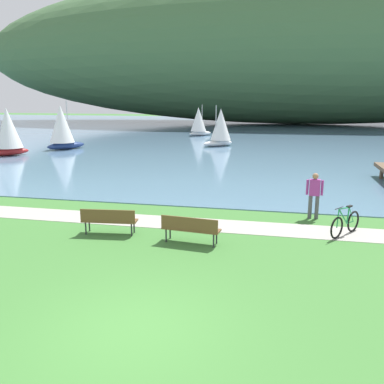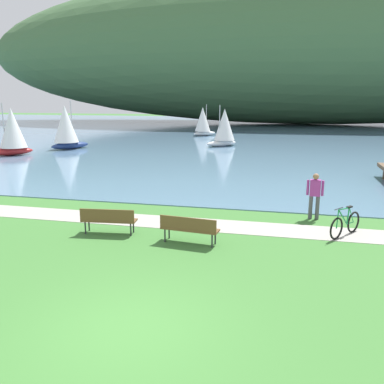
{
  "view_description": "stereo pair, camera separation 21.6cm",
  "coord_description": "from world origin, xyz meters",
  "px_view_note": "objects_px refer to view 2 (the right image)",
  "views": [
    {
      "loc": [
        2.6,
        -6.79,
        4.39
      ],
      "look_at": [
        -0.52,
        7.64,
        1.0
      ],
      "focal_mm": 38.66,
      "sensor_mm": 36.0,
      "label": 1
    },
    {
      "loc": [
        2.81,
        -6.75,
        4.39
      ],
      "look_at": [
        -0.52,
        7.64,
        1.0
      ],
      "focal_mm": 38.66,
      "sensor_mm": 36.0,
      "label": 2
    }
  ],
  "objects_px": {
    "person_at_shoreline": "(315,193)",
    "sailboat_nearest_to_shore": "(66,127)",
    "sailboat_far_off": "(224,127)",
    "sailboat_toward_hillside": "(12,131)",
    "sailboat_mid_bay": "(203,121)",
    "park_bench_further_along": "(108,219)",
    "bicycle_leaning_near_bench": "(345,224)",
    "park_bench_near_camera": "(189,227)"
  },
  "relations": [
    {
      "from": "park_bench_near_camera",
      "to": "sailboat_mid_bay",
      "type": "xyz_separation_m",
      "value": [
        -6.85,
        35.54,
        1.19
      ]
    },
    {
      "from": "park_bench_near_camera",
      "to": "park_bench_further_along",
      "type": "distance_m",
      "value": 2.8
    },
    {
      "from": "park_bench_further_along",
      "to": "sailboat_mid_bay",
      "type": "distance_m",
      "value": 35.49
    },
    {
      "from": "sailboat_toward_hillside",
      "to": "park_bench_further_along",
      "type": "bearing_deg",
      "value": -46.54
    },
    {
      "from": "person_at_shoreline",
      "to": "sailboat_mid_bay",
      "type": "bearing_deg",
      "value": 108.54
    },
    {
      "from": "park_bench_further_along",
      "to": "sailboat_toward_hillside",
      "type": "distance_m",
      "value": 21.79
    },
    {
      "from": "person_at_shoreline",
      "to": "sailboat_toward_hillside",
      "type": "height_order",
      "value": "sailboat_toward_hillside"
    },
    {
      "from": "park_bench_near_camera",
      "to": "bicycle_leaning_near_bench",
      "type": "bearing_deg",
      "value": 21.38
    },
    {
      "from": "sailboat_mid_bay",
      "to": "sailboat_toward_hillside",
      "type": "relative_size",
      "value": 0.9
    },
    {
      "from": "sailboat_mid_bay",
      "to": "sailboat_toward_hillside",
      "type": "xyz_separation_m",
      "value": [
        -10.89,
        -19.45,
        0.18
      ]
    },
    {
      "from": "bicycle_leaning_near_bench",
      "to": "sailboat_toward_hillside",
      "type": "bearing_deg",
      "value": 147.66
    },
    {
      "from": "sailboat_nearest_to_shore",
      "to": "sailboat_mid_bay",
      "type": "bearing_deg",
      "value": 59.89
    },
    {
      "from": "park_bench_near_camera",
      "to": "sailboat_far_off",
      "type": "height_order",
      "value": "sailboat_far_off"
    },
    {
      "from": "park_bench_near_camera",
      "to": "sailboat_toward_hillside",
      "type": "bearing_deg",
      "value": 137.8
    },
    {
      "from": "bicycle_leaning_near_bench",
      "to": "sailboat_far_off",
      "type": "relative_size",
      "value": 0.4
    },
    {
      "from": "sailboat_mid_bay",
      "to": "bicycle_leaning_near_bench",
      "type": "bearing_deg",
      "value": -71.01
    },
    {
      "from": "park_bench_further_along",
      "to": "sailboat_mid_bay",
      "type": "bearing_deg",
      "value": 96.59
    },
    {
      "from": "sailboat_far_off",
      "to": "person_at_shoreline",
      "type": "bearing_deg",
      "value": -73.05
    },
    {
      "from": "sailboat_nearest_to_shore",
      "to": "sailboat_far_off",
      "type": "xyz_separation_m",
      "value": [
        12.75,
        5.36,
        -0.18
      ]
    },
    {
      "from": "park_bench_further_along",
      "to": "bicycle_leaning_near_bench",
      "type": "height_order",
      "value": "bicycle_leaning_near_bench"
    },
    {
      "from": "person_at_shoreline",
      "to": "sailboat_toward_hillside",
      "type": "distance_m",
      "value": 24.97
    },
    {
      "from": "person_at_shoreline",
      "to": "sailboat_far_off",
      "type": "bearing_deg",
      "value": 106.95
    },
    {
      "from": "park_bench_further_along",
      "to": "park_bench_near_camera",
      "type": "bearing_deg",
      "value": -6.2
    },
    {
      "from": "person_at_shoreline",
      "to": "sailboat_far_off",
      "type": "distance_m",
      "value": 23.17
    },
    {
      "from": "sailboat_nearest_to_shore",
      "to": "sailboat_mid_bay",
      "type": "distance_m",
      "value": 17.51
    },
    {
      "from": "sailboat_far_off",
      "to": "sailboat_mid_bay",
      "type": "bearing_deg",
      "value": 112.04
    },
    {
      "from": "sailboat_nearest_to_shore",
      "to": "sailboat_far_off",
      "type": "distance_m",
      "value": 13.83
    },
    {
      "from": "sailboat_mid_bay",
      "to": "sailboat_far_off",
      "type": "bearing_deg",
      "value": -67.96
    },
    {
      "from": "bicycle_leaning_near_bench",
      "to": "park_bench_further_along",
      "type": "bearing_deg",
      "value": -168.33
    },
    {
      "from": "sailboat_toward_hillside",
      "to": "sailboat_far_off",
      "type": "distance_m",
      "value": 17.72
    },
    {
      "from": "park_bench_further_along",
      "to": "sailboat_far_off",
      "type": "relative_size",
      "value": 0.5
    },
    {
      "from": "park_bench_further_along",
      "to": "sailboat_nearest_to_shore",
      "type": "xyz_separation_m",
      "value": [
        -12.85,
        20.09,
        1.43
      ]
    },
    {
      "from": "sailboat_far_off",
      "to": "sailboat_nearest_to_shore",
      "type": "bearing_deg",
      "value": -157.19
    },
    {
      "from": "park_bench_further_along",
      "to": "sailboat_toward_hillside",
      "type": "height_order",
      "value": "sailboat_toward_hillside"
    },
    {
      "from": "sailboat_nearest_to_shore",
      "to": "park_bench_near_camera",
      "type": "bearing_deg",
      "value": -52.52
    },
    {
      "from": "park_bench_near_camera",
      "to": "sailboat_far_off",
      "type": "bearing_deg",
      "value": 96.41
    },
    {
      "from": "park_bench_near_camera",
      "to": "sailboat_far_off",
      "type": "distance_m",
      "value": 25.95
    },
    {
      "from": "person_at_shoreline",
      "to": "sailboat_far_off",
      "type": "relative_size",
      "value": 0.47
    },
    {
      "from": "park_bench_near_camera",
      "to": "sailboat_mid_bay",
      "type": "bearing_deg",
      "value": 100.91
    },
    {
      "from": "person_at_shoreline",
      "to": "sailboat_nearest_to_shore",
      "type": "distance_m",
      "value": 25.75
    },
    {
      "from": "sailboat_toward_hillside",
      "to": "sailboat_far_off",
      "type": "relative_size",
      "value": 1.07
    },
    {
      "from": "bicycle_leaning_near_bench",
      "to": "sailboat_mid_bay",
      "type": "bearing_deg",
      "value": 108.99
    }
  ]
}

